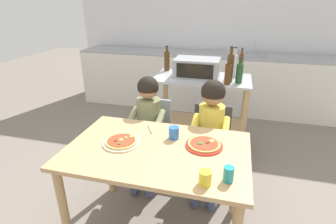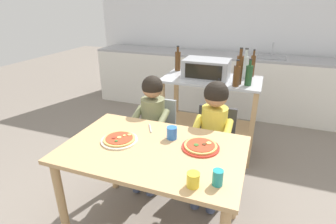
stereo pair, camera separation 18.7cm
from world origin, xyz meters
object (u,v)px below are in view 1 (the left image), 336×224
(bottle_squat_spirits, at_px, (239,73))
(dining_table, at_px, (157,162))
(bottle_dark_olive_oil, at_px, (241,64))
(bottle_clear_vinegar, at_px, (234,65))
(drinking_cup_teal, at_px, (229,174))
(child_in_yellow_shirt, at_px, (210,126))
(drinking_cup_blue, at_px, (174,133))
(dining_chair_right, at_px, (210,143))
(drinking_cup_yellow, at_px, (205,178))
(kitchen_island_cart, at_px, (201,102))
(bottle_slim_sauce, at_px, (230,68))
(toaster_oven, at_px, (197,68))
(bottle_tall_green_wine, at_px, (167,61))
(bottle_brown_beer, at_px, (228,74))
(dining_chair_left, at_px, (152,134))
(child_in_olive_shirt, at_px, (147,120))
(pizza_plate_cream, at_px, (122,142))
(pizza_plate_red_rimmed, at_px, (204,145))
(serving_spoon, at_px, (150,129))

(bottle_squat_spirits, relative_size, dining_table, 0.22)
(bottle_squat_spirits, bearing_deg, bottle_dark_olive_oil, 88.59)
(bottle_clear_vinegar, distance_m, drinking_cup_teal, 1.77)
(child_in_yellow_shirt, relative_size, drinking_cup_blue, 11.72)
(dining_chair_right, height_order, drinking_cup_yellow, drinking_cup_yellow)
(kitchen_island_cart, bearing_deg, bottle_slim_sauce, -20.46)
(toaster_oven, height_order, bottle_squat_spirits, bottle_squat_spirits)
(toaster_oven, distance_m, bottle_dark_olive_oil, 0.53)
(dining_chair_right, distance_m, child_in_yellow_shirt, 0.25)
(bottle_tall_green_wine, relative_size, bottle_dark_olive_oil, 0.98)
(bottle_clear_vinegar, bearing_deg, bottle_brown_beer, -98.13)
(bottle_clear_vinegar, distance_m, bottle_tall_green_wine, 0.80)
(bottle_dark_olive_oil, bearing_deg, drinking_cup_teal, -90.95)
(bottle_squat_spirits, xyz_separation_m, bottle_tall_green_wine, (-0.87, 0.32, 0.02))
(dining_chair_left, xyz_separation_m, drinking_cup_teal, (0.76, -0.92, 0.32))
(child_in_olive_shirt, bearing_deg, bottle_slim_sauce, 46.36)
(dining_chair_right, bearing_deg, pizza_plate_cream, -131.41)
(bottle_slim_sauce, xyz_separation_m, drinking_cup_teal, (0.08, -1.52, -0.25))
(bottle_clear_vinegar, xyz_separation_m, drinking_cup_blue, (-0.37, -1.35, -0.23))
(kitchen_island_cart, bearing_deg, dining_chair_left, -118.47)
(pizza_plate_cream, relative_size, drinking_cup_yellow, 3.16)
(bottle_squat_spirits, height_order, bottle_brown_beer, bottle_brown_beer)
(bottle_slim_sauce, height_order, pizza_plate_red_rimmed, bottle_slim_sauce)
(toaster_oven, relative_size, serving_spoon, 3.55)
(toaster_oven, xyz_separation_m, drinking_cup_blue, (0.03, -1.23, -0.20))
(bottle_squat_spirits, xyz_separation_m, bottle_clear_vinegar, (-0.06, 0.25, 0.03))
(dining_chair_left, bearing_deg, drinking_cup_teal, -50.34)
(dining_chair_left, bearing_deg, drinking_cup_yellow, -56.92)
(bottle_squat_spirits, distance_m, bottle_tall_green_wine, 0.92)
(bottle_slim_sauce, bearing_deg, dining_table, -108.05)
(dining_chair_left, bearing_deg, bottle_slim_sauce, 41.24)
(bottle_clear_vinegar, bearing_deg, child_in_olive_shirt, -126.88)
(dining_table, bearing_deg, dining_chair_left, 111.51)
(bottle_brown_beer, relative_size, dining_chair_left, 0.34)
(bottle_brown_beer, distance_m, dining_chair_right, 0.75)
(bottle_squat_spirits, xyz_separation_m, bottle_brown_beer, (-0.11, -0.08, 0.00))
(kitchen_island_cart, distance_m, bottle_squat_spirits, 0.58)
(drinking_cup_yellow, relative_size, drinking_cup_teal, 0.91)
(dining_table, relative_size, drinking_cup_yellow, 14.86)
(bottle_dark_olive_oil, distance_m, dining_table, 1.75)
(bottle_squat_spirits, distance_m, drinking_cup_yellow, 1.58)
(bottle_brown_beer, distance_m, child_in_olive_shirt, 0.97)
(pizza_plate_red_rimmed, bearing_deg, child_in_olive_shirt, 142.20)
(toaster_oven, relative_size, dining_table, 0.39)
(dining_chair_left, relative_size, dining_chair_right, 1.00)
(dining_chair_left, height_order, pizza_plate_red_rimmed, dining_chair_left)
(child_in_yellow_shirt, height_order, drinking_cup_blue, child_in_yellow_shirt)
(bottle_clear_vinegar, bearing_deg, toaster_oven, -163.93)
(serving_spoon, bearing_deg, pizza_plate_cream, -117.09)
(bottle_brown_beer, bearing_deg, toaster_oven, 148.08)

